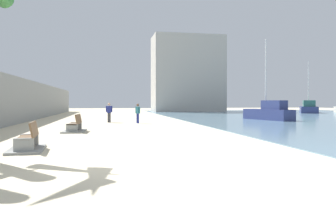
{
  "coord_description": "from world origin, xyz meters",
  "views": [
    {
      "loc": [
        -0.55,
        -8.79,
        1.66
      ],
      "look_at": [
        3.13,
        10.98,
        1.47
      ],
      "focal_mm": 34.97,
      "sensor_mm": 36.0,
      "label": 1
    }
  ],
  "objects_px": {
    "bench_near": "(28,144)",
    "bench_far": "(75,128)",
    "person_standing": "(138,112)",
    "boat_nearest": "(269,112)",
    "person_walking": "(109,111)",
    "boat_outer": "(309,108)"
  },
  "relations": [
    {
      "from": "bench_near",
      "to": "bench_far",
      "type": "bearing_deg",
      "value": 82.57
    },
    {
      "from": "person_standing",
      "to": "boat_nearest",
      "type": "relative_size",
      "value": 0.21
    },
    {
      "from": "bench_far",
      "to": "person_walking",
      "type": "bearing_deg",
      "value": 76.53
    },
    {
      "from": "boat_nearest",
      "to": "person_standing",
      "type": "bearing_deg",
      "value": -170.77
    },
    {
      "from": "person_walking",
      "to": "bench_far",
      "type": "bearing_deg",
      "value": -103.47
    },
    {
      "from": "person_walking",
      "to": "person_standing",
      "type": "xyz_separation_m",
      "value": [
        2.18,
        -1.46,
        -0.03
      ]
    },
    {
      "from": "bench_near",
      "to": "bench_far",
      "type": "xyz_separation_m",
      "value": [
        0.9,
        6.91,
        0.0
      ]
    },
    {
      "from": "person_standing",
      "to": "boat_outer",
      "type": "bearing_deg",
      "value": 34.62
    },
    {
      "from": "bench_far",
      "to": "person_walking",
      "type": "xyz_separation_m",
      "value": [
        1.93,
        8.05,
        0.67
      ]
    },
    {
      "from": "bench_near",
      "to": "boat_nearest",
      "type": "xyz_separation_m",
      "value": [
        17.05,
        15.46,
        0.5
      ]
    },
    {
      "from": "boat_outer",
      "to": "bench_near",
      "type": "bearing_deg",
      "value": -134.97
    },
    {
      "from": "bench_near",
      "to": "person_standing",
      "type": "distance_m",
      "value": 14.42
    },
    {
      "from": "bench_near",
      "to": "bench_far",
      "type": "height_order",
      "value": "same"
    },
    {
      "from": "person_walking",
      "to": "person_standing",
      "type": "relative_size",
      "value": 1.03
    },
    {
      "from": "person_walking",
      "to": "boat_nearest",
      "type": "xyz_separation_m",
      "value": [
        14.22,
        0.5,
        -0.17
      ]
    },
    {
      "from": "bench_near",
      "to": "boat_outer",
      "type": "xyz_separation_m",
      "value": [
        32.35,
        32.38,
        0.51
      ]
    },
    {
      "from": "bench_near",
      "to": "person_standing",
      "type": "xyz_separation_m",
      "value": [
        5.01,
        13.51,
        0.64
      ]
    },
    {
      "from": "bench_far",
      "to": "person_walking",
      "type": "distance_m",
      "value": 8.31
    },
    {
      "from": "person_walking",
      "to": "person_standing",
      "type": "height_order",
      "value": "person_walking"
    },
    {
      "from": "bench_near",
      "to": "boat_outer",
      "type": "height_order",
      "value": "boat_outer"
    },
    {
      "from": "bench_far",
      "to": "person_standing",
      "type": "xyz_separation_m",
      "value": [
        4.11,
        6.6,
        0.64
      ]
    },
    {
      "from": "person_walking",
      "to": "person_standing",
      "type": "distance_m",
      "value": 2.62
    }
  ]
}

